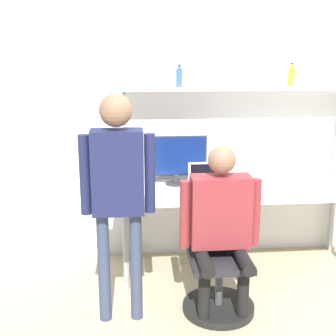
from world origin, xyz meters
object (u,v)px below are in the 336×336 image
person_seated (221,218)px  cell_phone (243,193)px  bottle_blue (179,78)px  person_standing (118,181)px  bottle_amber (291,76)px  monitor (176,158)px  laptop (208,185)px  office_chair (218,276)px

person_seated → cell_phone: bearing=62.1°
bottle_blue → person_seated: bearing=-78.2°
person_standing → bottle_amber: bottle_amber is taller
bottle_amber → cell_phone: bearing=-141.9°
cell_phone → bottle_amber: bottle_amber is taller
monitor → person_standing: size_ratio=0.34×
monitor → laptop: (0.25, -0.30, -0.18)m
laptop → person_standing: 1.06m
laptop → office_chair: laptop is taller
laptop → cell_phone: 0.31m
office_chair → person_standing: size_ratio=0.53×
monitor → laptop: size_ratio=1.71×
office_chair → monitor: bearing=104.8°
office_chair → person_standing: bearing=-174.3°
monitor → office_chair: (0.24, -0.90, -0.74)m
monitor → person_seated: person_seated is taller
person_standing → bottle_blue: 1.33m
laptop → bottle_blue: bottle_blue is taller
person_standing → office_chair: bearing=5.7°
monitor → bottle_amber: bottle_amber is taller
cell_phone → bottle_blue: (-0.52, 0.40, 0.98)m
cell_phone → bottle_blue: bottle_blue is taller
office_chair → bottle_amber: 1.94m
bottle_blue → person_standing: bearing=-118.5°
laptop → person_seated: 0.65m
monitor → bottle_amber: 1.30m
monitor → office_chair: 1.19m
cell_phone → bottle_amber: bearing=38.1°
laptop → bottle_amber: 1.27m
cell_phone → office_chair: office_chair is taller
laptop → cell_phone: bearing=-11.5°
laptop → person_standing: size_ratio=0.20×
person_seated → bottle_blue: (-0.21, 0.99, 0.97)m
monitor → bottle_blue: 0.74m
person_seated → bottle_amber: size_ratio=6.24×
laptop → monitor: bearing=129.8°
person_standing → bottle_blue: bearing=61.5°
monitor → laptop: bearing=-50.2°
laptop → bottle_blue: bearing=122.7°
laptop → bottle_blue: (-0.22, 0.34, 0.91)m
office_chair → person_seated: bearing=-90.0°
cell_phone → office_chair: bearing=-119.8°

